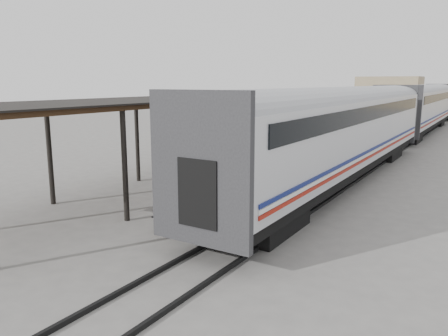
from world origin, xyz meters
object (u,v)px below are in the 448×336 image
luggage_tug (309,144)px  porter (188,180)px  pedestrian (267,148)px  baggage_cart (197,207)px

luggage_tug → porter: size_ratio=0.95×
luggage_tug → pedestrian: 4.33m
porter → luggage_tug: bearing=30.0°
baggage_cart → pedestrian: pedestrian is taller
pedestrian → baggage_cart: bearing=120.8°
baggage_cart → luggage_tug: size_ratio=1.61×
porter → pedestrian: porter is taller
luggage_tug → pedestrian: bearing=-91.3°
pedestrian → porter: bearing=120.6°
porter → pedestrian: (-3.89, 13.48, -0.98)m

